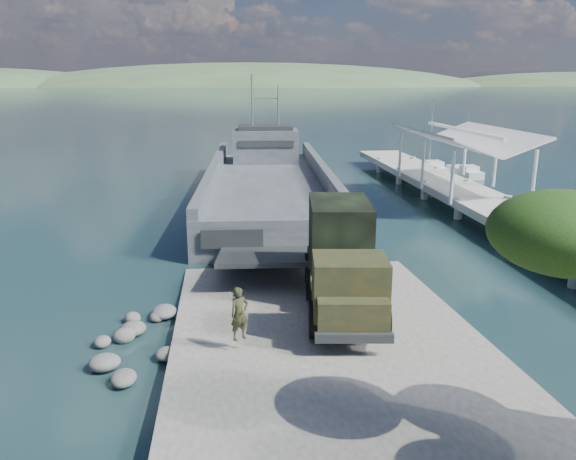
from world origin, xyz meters
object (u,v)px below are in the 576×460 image
Objects in this scene: landing_craft at (268,191)px; sailboat_far at (429,168)px; soldier at (240,326)px; military_truck at (342,258)px; pier at (465,185)px; sailboat_near at (465,172)px.

landing_craft is 19.68m from sailboat_far.
military_truck is at bearing 11.84° from soldier.
pier reaches higher than soldier.
military_truck is at bearing -122.52° from sailboat_near.
military_truck is (0.98, -19.98, 1.50)m from landing_craft.
military_truck is at bearing -126.06° from pier.
landing_craft is 20.68m from sailboat_near.
sailboat_near is at bearing 65.80° from military_truck.
soldier is at bearing -132.68° from military_truck.
sailboat_near reaches higher than pier.
landing_craft is 5.43× the size of sailboat_near.
military_truck is 4.78× the size of soldier.
military_truck is 1.16× the size of sailboat_far.
sailboat_near is at bearing -43.62° from sailboat_far.
pier is 25.33m from soldier.
pier is 7.32× the size of sailboat_near.
military_truck is (-12.01, -16.50, 0.68)m from pier.
pier is at bearing 61.01° from military_truck.
landing_craft reaches higher than sailboat_far.
military_truck reaches higher than soldier.
soldier is 0.24× the size of sailboat_far.
pier is 13.48m from landing_craft.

